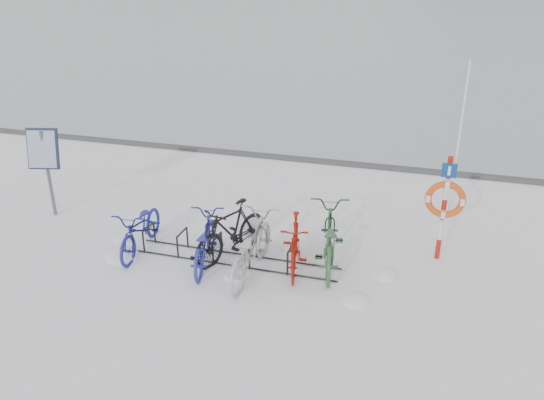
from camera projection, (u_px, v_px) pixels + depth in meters
ground at (235, 260)px, 10.04m from camera, size 900.00×900.00×0.00m
quay_edge at (306, 160)px, 15.21m from camera, size 400.00×0.25×0.10m
bike_rack at (235, 252)px, 9.97m from camera, size 4.00×0.48×0.46m
info_board at (44, 154)px, 11.33m from camera, size 0.71×0.41×2.00m
lifebuoy_station at (445, 199)px, 9.58m from camera, size 0.71×0.22×3.71m
bike_0 at (141, 227)px, 10.27m from camera, size 0.85×1.91×0.97m
bike_1 at (204, 240)px, 9.78m from camera, size 1.04×1.94×0.97m
bike_2 at (231, 229)px, 10.00m from camera, size 1.23×1.91×1.12m
bike_3 at (250, 246)px, 9.41m from camera, size 0.75×2.12×1.11m
bike_4 at (295, 243)px, 9.62m from camera, size 0.80×1.76×1.02m
bike_5 at (329, 236)px, 9.75m from camera, size 1.12×2.23×1.12m
snow_drifts at (233, 263)px, 9.94m from camera, size 5.70×1.93×0.22m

